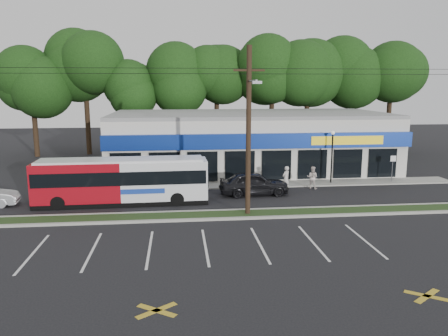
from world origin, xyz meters
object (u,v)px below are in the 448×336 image
sign_post (393,164)px  car_dark (254,183)px  metrobus (122,180)px  utility_pole (246,126)px  pedestrian_b (312,177)px  lamp_post (332,151)px  pedestrian_a (286,179)px

sign_post → car_dark: (-11.75, -2.64, -0.71)m
metrobus → utility_pole: bearing=-26.3°
utility_pole → sign_post: 15.71m
car_dark → pedestrian_b: bearing=-75.0°
metrobus → car_dark: size_ratio=2.28×
sign_post → lamp_post: bearing=177.4°
sign_post → pedestrian_a: size_ratio=1.18×
sign_post → car_dark: bearing=-167.3°
pedestrian_a → pedestrian_b: bearing=159.0°
sign_post → utility_pole: bearing=-149.9°
utility_pole → lamp_post: bearing=43.9°
utility_pole → pedestrian_a: size_ratio=26.49×
car_dark → pedestrian_b: 4.96m
sign_post → metrobus: bearing=-168.9°
utility_pole → metrobus: utility_pole is taller
metrobus → pedestrian_b: size_ratio=6.55×
utility_pole → car_dark: (1.42, 5.01, -4.57)m
utility_pole → pedestrian_a: utility_pole is taller
utility_pole → pedestrian_b: 10.01m
lamp_post → sign_post: 5.13m
sign_post → metrobus: metrobus is taller
utility_pole → car_dark: size_ratio=10.08×
utility_pole → lamp_post: (8.17, 7.87, -2.74)m
sign_post → pedestrian_a: (-9.21, -1.84, -0.61)m
utility_pole → metrobus: bearing=155.0°
metrobus → pedestrian_a: 11.87m
utility_pole → sign_post: bearing=30.1°
utility_pole → sign_post: utility_pole is taller
utility_pole → metrobus: 9.29m
utility_pole → sign_post: size_ratio=22.47×
utility_pole → lamp_post: size_ratio=11.76×
lamp_post → pedestrian_a: bearing=-153.8°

